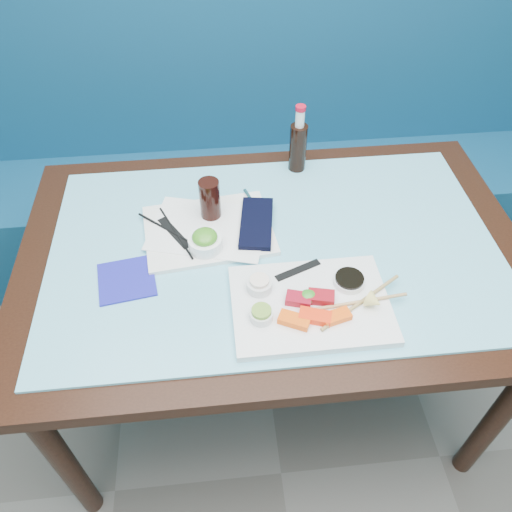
{
  "coord_description": "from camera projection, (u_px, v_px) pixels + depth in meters",
  "views": [
    {
      "loc": [
        -0.15,
        0.5,
        1.73
      ],
      "look_at": [
        -0.06,
        1.38,
        0.8
      ],
      "focal_mm": 35.0,
      "sensor_mm": 36.0,
      "label": 1
    }
  ],
  "objects": [
    {
      "name": "cola_bottle_neck",
      "position": [
        300.0,
        118.0,
        1.48
      ],
      "size": [
        0.03,
        0.03,
        0.05
      ],
      "primitive_type": "cylinder",
      "rotation": [
        0.0,
        0.0,
        0.09
      ],
      "color": "white",
      "rests_on": "cola_bottle_body"
    },
    {
      "name": "sashimi_plate",
      "position": [
        311.0,
        305.0,
        1.22
      ],
      "size": [
        0.38,
        0.28,
        0.02
      ],
      "primitive_type": "cube",
      "rotation": [
        0.0,
        0.0,
        0.01
      ],
      "color": "white",
      "rests_on": "glass_top"
    },
    {
      "name": "dining_table",
      "position": [
        273.0,
        268.0,
        1.43
      ],
      "size": [
        1.4,
        0.9,
        0.75
      ],
      "color": "black",
      "rests_on": "ground"
    },
    {
      "name": "ginger_fill",
      "position": [
        259.0,
        281.0,
        1.22
      ],
      "size": [
        0.05,
        0.05,
        0.01
      ],
      "primitive_type": "cylinder",
      "rotation": [
        0.0,
        0.0,
        -0.17
      ],
      "color": "#F6DECA",
      "rests_on": "ramekin_ginger"
    },
    {
      "name": "tuna_left",
      "position": [
        299.0,
        299.0,
        1.2
      ],
      "size": [
        0.07,
        0.05,
        0.02
      ],
      "primitive_type": "cube",
      "rotation": [
        0.0,
        0.0,
        -0.29
      ],
      "color": "maroon",
      "rests_on": "sashimi_plate"
    },
    {
      "name": "wooden_chopstick_b",
      "position": [
        361.0,
        302.0,
        1.2
      ],
      "size": [
        0.23,
        0.15,
        0.01
      ],
      "primitive_type": "cylinder",
      "rotation": [
        1.57,
        0.0,
        -1.0
      ],
      "color": "#997D48",
      "rests_on": "sashimi_plate"
    },
    {
      "name": "cola_glass",
      "position": [
        210.0,
        199.0,
        1.39
      ],
      "size": [
        0.06,
        0.06,
        0.12
      ],
      "primitive_type": "cylinder",
      "rotation": [
        0.0,
        0.0,
        -0.07
      ],
      "color": "black",
      "rests_on": "serving_tray"
    },
    {
      "name": "lemon_wedge",
      "position": [
        374.0,
        302.0,
        1.18
      ],
      "size": [
        0.06,
        0.06,
        0.04
      ],
      "primitive_type": "cone",
      "rotation": [
        1.57,
        0.0,
        0.82
      ],
      "color": "#FFE678",
      "rests_on": "sashimi_plate"
    },
    {
      "name": "paper_placemat",
      "position": [
        208.0,
        228.0,
        1.4
      ],
      "size": [
        0.37,
        0.3,
        0.0
      ],
      "primitive_type": "cube",
      "rotation": [
        0.0,
        0.0,
        -0.27
      ],
      "color": "white",
      "rests_on": "serving_tray"
    },
    {
      "name": "seaweed_salad",
      "position": [
        205.0,
        237.0,
        1.31
      ],
      "size": [
        0.08,
        0.08,
        0.03
      ],
      "primitive_type": "ellipsoid",
      "rotation": [
        0.0,
        0.0,
        0.14
      ],
      "color": "#3E871F",
      "rests_on": "seaweed_bowl"
    },
    {
      "name": "cola_bottle_cap",
      "position": [
        301.0,
        108.0,
        1.45
      ],
      "size": [
        0.04,
        0.04,
        0.01
      ],
      "primitive_type": "cylinder",
      "rotation": [
        0.0,
        0.0,
        -0.42
      ],
      "color": "red",
      "rests_on": "cola_bottle_neck"
    },
    {
      "name": "serving_tray",
      "position": [
        209.0,
        230.0,
        1.4
      ],
      "size": [
        0.38,
        0.3,
        0.01
      ],
      "primitive_type": "cube",
      "rotation": [
        0.0,
        0.0,
        0.11
      ],
      "color": "white",
      "rests_on": "glass_top"
    },
    {
      "name": "salmon_mid",
      "position": [
        315.0,
        317.0,
        1.17
      ],
      "size": [
        0.08,
        0.06,
        0.02
      ],
      "primitive_type": "cube",
      "rotation": [
        0.0,
        0.0,
        -0.33
      ],
      "color": "#FF2E0A",
      "rests_on": "sashimi_plate"
    },
    {
      "name": "chopstick_sleeve",
      "position": [
        298.0,
        270.0,
        1.28
      ],
      "size": [
        0.13,
        0.07,
        0.0
      ],
      "primitive_type": "cube",
      "rotation": [
        0.0,
        0.0,
        0.39
      ],
      "color": "black",
      "rests_on": "sashimi_plate"
    },
    {
      "name": "fork",
      "position": [
        251.0,
        200.0,
        1.47
      ],
      "size": [
        0.04,
        0.09,
        0.01
      ],
      "primitive_type": "cylinder",
      "rotation": [
        1.57,
        0.0,
        0.3
      ],
      "color": "silver",
      "rests_on": "serving_tray"
    },
    {
      "name": "seaweed_bowl",
      "position": [
        205.0,
        243.0,
        1.33
      ],
      "size": [
        0.1,
        0.1,
        0.04
      ],
      "primitive_type": "cylinder",
      "rotation": [
        0.0,
        0.0,
        -0.06
      ],
      "color": "white",
      "rests_on": "serving_tray"
    },
    {
      "name": "wasabi_fill",
      "position": [
        261.0,
        311.0,
        1.16
      ],
      "size": [
        0.06,
        0.06,
        0.01
      ],
      "primitive_type": "cylinder",
      "rotation": [
        0.0,
        0.0,
        0.25
      ],
      "color": "olive",
      "rests_on": "ramekin_wasabi"
    },
    {
      "name": "glass_top",
      "position": [
        274.0,
        247.0,
        1.37
      ],
      "size": [
        1.22,
        0.76,
        0.01
      ],
      "primitive_type": "cube",
      "color": "#6ABCD4",
      "rests_on": "dining_table"
    },
    {
      "name": "navy_pouch",
      "position": [
        256.0,
        223.0,
        1.4
      ],
      "size": [
        0.12,
        0.21,
        0.02
      ],
      "primitive_type": "cube",
      "rotation": [
        0.0,
        0.0,
        -0.15
      ],
      "color": "black",
      "rests_on": "serving_tray"
    },
    {
      "name": "ramekin_ginger",
      "position": [
        259.0,
        285.0,
        1.23
      ],
      "size": [
        0.08,
        0.08,
        0.03
      ],
      "primitive_type": "cylinder",
      "rotation": [
        0.0,
        0.0,
        0.42
      ],
      "color": "silver",
      "rests_on": "sashimi_plate"
    },
    {
      "name": "tray_sleeve",
      "position": [
        174.0,
        233.0,
        1.38
      ],
      "size": [
        0.1,
        0.14,
        0.0
      ],
      "primitive_type": "cube",
      "rotation": [
        0.0,
        0.0,
        0.55
      ],
      "color": "black",
      "rests_on": "serving_tray"
    },
    {
      "name": "salmon_right",
      "position": [
        336.0,
        317.0,
        1.17
      ],
      "size": [
        0.07,
        0.05,
        0.02
      ],
      "primitive_type": "cube",
      "rotation": [
        0.0,
        0.0,
        0.26
      ],
      "color": "#FF530A",
      "rests_on": "sashimi_plate"
    },
    {
      "name": "soy_fill",
      "position": [
        350.0,
        278.0,
        1.24
      ],
      "size": [
        0.08,
        0.08,
        0.01
      ],
      "primitive_type": "cylinder",
      "rotation": [
        0.0,
        0.0,
        0.18
      ],
      "color": "black",
      "rests_on": "soy_dish"
    },
    {
      "name": "salmon_left",
      "position": [
        294.0,
        320.0,
        1.16
      ],
      "size": [
        0.08,
        0.06,
        0.02
      ],
      "primitive_type": "cube",
      "rotation": [
        0.0,
        0.0,
        -0.45
      ],
      "color": "#FA540A",
      "rests_on": "sashimi_plate"
    },
    {
      "name": "soy_dish",
      "position": [
        349.0,
        281.0,
        1.24
      ],
      "size": [
        0.08,
        0.08,
        0.02
      ],
      "primitive_type": "cylinder",
      "rotation": [
        0.0,
        0.0,
        0.07
      ],
      "color": "white",
      "rests_on": "sashimi_plate"
    },
    {
      "name": "black_chopstick_a",
      "position": [
        173.0,
        233.0,
        1.38
      ],
      "size": [
        0.2,
        0.18,
        0.01
      ],
      "primitive_type": "cylinder",
      "rotation": [
        1.57,
        0.0,
        0.84
      ],
      "color": "black",
      "rests_on": "serving_tray"
    },
    {
      "name": "tuna_right",
      "position": [
        321.0,
        297.0,
        1.21
      ],
      "size": [
        0.07,
        0.05,
        0.02
      ],
      "primitive_type": "cube",
      "rotation": [
        0.0,
        0.0,
        -0.23
      ],
      "color": "maroon",
      "rests_on": "sashimi_plate"
    },
    {
      "name": "black_chopstick_b",
      "position": [
        176.0,
        233.0,
        1.38
      ],
      "size": [
        0.1,
        0.21,
        0.01
      ],
      "primitive_type": "cylinder",
      "rotation": [
        1.57,
        0.0,
        0.41
      ],
      "color": "black",
      "rests_on": "serving_tray"
    },
    {
      "name": "wooden_chopstick_a",
      "position": [
        357.0,
        302.0,
        1.2
      ],
      "size": [
        0.25,
        0.03,
        0.01
      ],
      "primitive_type": "cylinder",
      "rotation": [
        1.57,
        0.0,
        -1.47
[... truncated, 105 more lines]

